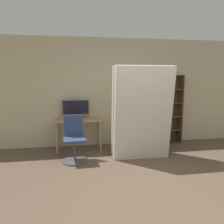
% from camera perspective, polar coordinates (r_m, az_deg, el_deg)
% --- Properties ---
extents(ground_plane, '(16.00, 16.00, 0.00)m').
position_cam_1_polar(ground_plane, '(3.43, 10.89, -21.55)').
color(ground_plane, brown).
extents(wall_back, '(8.00, 0.06, 2.70)m').
position_cam_1_polar(wall_back, '(5.63, 1.55, 5.11)').
color(wall_back, '#C6B793').
rests_on(wall_back, ground).
extents(desk, '(1.14, 0.56, 0.74)m').
position_cam_1_polar(desk, '(5.33, -8.74, -3.11)').
color(desk, tan).
rests_on(desk, ground).
extents(monitor, '(0.65, 0.24, 0.45)m').
position_cam_1_polar(monitor, '(5.40, -9.43, 0.92)').
color(monitor, '#B7B7BC').
rests_on(monitor, desk).
extents(office_chair, '(0.52, 0.52, 0.95)m').
position_cam_1_polar(office_chair, '(4.65, -9.79, -7.92)').
color(office_chair, '#4C4C51').
rests_on(office_chair, ground).
extents(bookshelf, '(0.82, 0.30, 1.80)m').
position_cam_1_polar(bookshelf, '(5.88, 12.89, 0.30)').
color(bookshelf, brown).
rests_on(bookshelf, ground).
extents(mattress_near, '(1.21, 0.40, 1.98)m').
position_cam_1_polar(mattress_near, '(4.57, 8.21, -0.46)').
color(mattress_near, beige).
rests_on(mattress_near, ground).
extents(mattress_far, '(1.21, 0.36, 1.98)m').
position_cam_1_polar(mattress_far, '(4.83, 7.23, 0.08)').
color(mattress_far, beige).
rests_on(mattress_far, ground).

